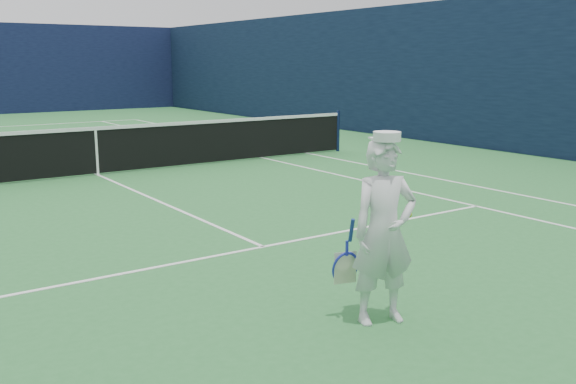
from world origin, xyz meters
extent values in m
plane|color=#2A7034|center=(0.00, 0.00, 0.00)|extent=(80.00, 80.00, 0.00)
cube|color=white|center=(5.49, 0.00, 0.00)|extent=(0.06, 23.83, 0.01)
cube|color=white|center=(4.12, 0.00, 0.00)|extent=(0.06, 23.77, 0.01)
cube|color=white|center=(0.00, 6.40, 0.00)|extent=(8.23, 0.06, 0.01)
cube|color=white|center=(0.00, -6.40, 0.00)|extent=(8.23, 0.06, 0.01)
cube|color=white|center=(0.00, 0.00, 0.00)|extent=(0.06, 12.80, 0.01)
cube|color=#0E1933|center=(10.00, 0.00, 2.00)|extent=(0.12, 36.12, 4.00)
cylinder|color=#141E4C|center=(6.40, 0.00, 0.54)|extent=(0.09, 0.09, 1.07)
cube|color=black|center=(0.00, 0.00, 0.50)|extent=(12.79, 0.02, 0.92)
cube|color=white|center=(0.00, 0.00, 0.97)|extent=(12.79, 0.04, 0.07)
cube|color=white|center=(0.00, 0.00, 0.47)|extent=(0.05, 0.03, 0.94)
imported|color=silver|center=(-0.38, -9.00, 0.83)|extent=(0.69, 0.55, 1.67)
cylinder|color=white|center=(-0.38, -9.00, 1.69)|extent=(0.24, 0.24, 0.08)
cube|color=white|center=(-0.34, -8.88, 1.66)|extent=(0.20, 0.15, 0.02)
cylinder|color=navy|center=(-0.63, -8.85, 0.86)|extent=(0.06, 0.10, 0.22)
cube|color=#1F26A8|center=(-0.63, -8.79, 0.68)|extent=(0.03, 0.03, 0.14)
torus|color=#1F26A8|center=(-0.59, -8.74, 0.47)|extent=(0.31, 0.18, 0.29)
cube|color=beige|center=(-0.59, -8.74, 0.47)|extent=(0.21, 0.06, 0.30)
sphere|color=#BBD117|center=(-0.10, -8.98, 0.92)|extent=(0.07, 0.07, 0.07)
sphere|color=#BBD117|center=(-0.05, -8.97, 0.95)|extent=(0.07, 0.07, 0.07)
camera|label=1|loc=(-4.20, -13.04, 2.32)|focal=40.00mm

